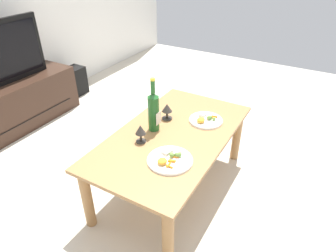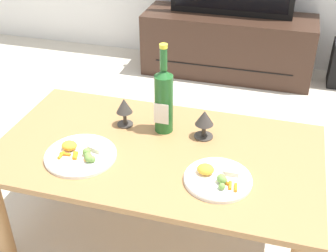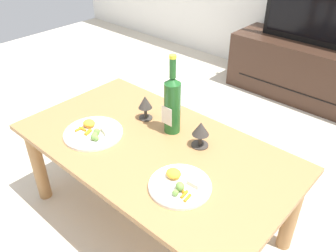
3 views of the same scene
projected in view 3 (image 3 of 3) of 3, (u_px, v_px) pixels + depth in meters
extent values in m
plane|color=beige|center=(155.00, 218.00, 1.90)|extent=(6.40, 6.40, 0.00)
cube|color=#9E7042|center=(153.00, 147.00, 1.63)|extent=(1.32, 0.73, 0.03)
cylinder|color=#9E7042|center=(38.00, 164.00, 1.91)|extent=(0.07, 0.07, 0.47)
cylinder|color=#9E7042|center=(121.00, 120.00, 2.29)|extent=(0.07, 0.07, 0.47)
cylinder|color=#9E7042|center=(292.00, 212.00, 1.62)|extent=(0.07, 0.07, 0.47)
cube|color=#382319|center=(308.00, 72.00, 2.90)|extent=(1.29, 0.43, 0.47)
cube|color=black|center=(294.00, 91.00, 2.81)|extent=(1.03, 0.01, 0.01)
cube|color=black|center=(324.00, 7.00, 2.61)|extent=(0.91, 0.04, 0.59)
cube|color=black|center=(323.00, 7.00, 2.59)|extent=(0.84, 0.01, 0.49)
cylinder|color=#1E5923|center=(172.00, 108.00, 1.65)|extent=(0.08, 0.08, 0.26)
cone|color=#1E5923|center=(173.00, 81.00, 1.57)|extent=(0.08, 0.08, 0.04)
cylinder|color=#1E5923|center=(173.00, 68.00, 1.54)|extent=(0.03, 0.03, 0.09)
cylinder|color=yellow|center=(173.00, 57.00, 1.51)|extent=(0.03, 0.03, 0.02)
cube|color=silver|center=(167.00, 116.00, 1.64)|extent=(0.06, 0.00, 0.09)
cylinder|color=#38332D|center=(146.00, 118.00, 1.81)|extent=(0.07, 0.07, 0.01)
cylinder|color=#38332D|center=(146.00, 112.00, 1.80)|extent=(0.02, 0.02, 0.06)
cone|color=#38332D|center=(145.00, 102.00, 1.76)|extent=(0.07, 0.07, 0.07)
cylinder|color=#38332D|center=(200.00, 145.00, 1.62)|extent=(0.08, 0.08, 0.01)
cylinder|color=#38332D|center=(200.00, 139.00, 1.60)|extent=(0.02, 0.02, 0.06)
cone|color=#38332D|center=(201.00, 128.00, 1.57)|extent=(0.08, 0.08, 0.06)
cylinder|color=white|center=(93.00, 133.00, 1.69)|extent=(0.28, 0.28, 0.01)
torus|color=white|center=(93.00, 132.00, 1.69)|extent=(0.28, 0.28, 0.01)
ellipsoid|color=orange|center=(89.00, 123.00, 1.72)|extent=(0.06, 0.06, 0.03)
cube|color=beige|center=(108.00, 130.00, 1.69)|extent=(0.07, 0.07, 0.02)
cylinder|color=orange|center=(94.00, 136.00, 1.66)|extent=(0.03, 0.05, 0.01)
cylinder|color=orange|center=(89.00, 132.00, 1.68)|extent=(0.02, 0.05, 0.01)
cylinder|color=orange|center=(88.00, 132.00, 1.68)|extent=(0.03, 0.05, 0.01)
cylinder|color=orange|center=(82.00, 129.00, 1.70)|extent=(0.05, 0.01, 0.01)
cylinder|color=orange|center=(79.00, 129.00, 1.70)|extent=(0.01, 0.04, 0.01)
sphere|color=olive|center=(94.00, 137.00, 1.63)|extent=(0.03, 0.03, 0.03)
sphere|color=olive|center=(96.00, 138.00, 1.62)|extent=(0.03, 0.03, 0.03)
sphere|color=olive|center=(95.00, 135.00, 1.64)|extent=(0.03, 0.03, 0.03)
sphere|color=olive|center=(97.00, 131.00, 1.67)|extent=(0.03, 0.03, 0.03)
cylinder|color=white|center=(180.00, 186.00, 1.39)|extent=(0.25, 0.25, 0.01)
torus|color=white|center=(180.00, 184.00, 1.38)|extent=(0.25, 0.25, 0.01)
ellipsoid|color=orange|center=(174.00, 173.00, 1.41)|extent=(0.06, 0.06, 0.04)
cube|color=beige|center=(196.00, 182.00, 1.38)|extent=(0.06, 0.05, 0.02)
cylinder|color=orange|center=(187.00, 198.00, 1.31)|extent=(0.02, 0.04, 0.01)
cylinder|color=orange|center=(184.00, 194.00, 1.33)|extent=(0.02, 0.04, 0.01)
cylinder|color=orange|center=(182.00, 189.00, 1.35)|extent=(0.04, 0.03, 0.01)
sphere|color=olive|center=(180.00, 186.00, 1.35)|extent=(0.03, 0.03, 0.03)
sphere|color=olive|center=(180.00, 187.00, 1.35)|extent=(0.03, 0.03, 0.03)
sphere|color=olive|center=(175.00, 193.00, 1.33)|extent=(0.03, 0.03, 0.03)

